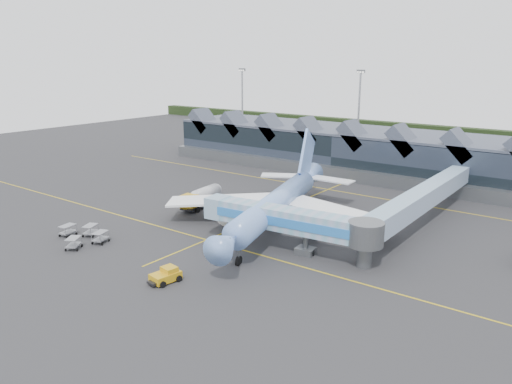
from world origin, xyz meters
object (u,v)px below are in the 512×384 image
Objects in this scene: main_airliner at (279,202)px; fuel_truck at (203,196)px; pushback_tug at (166,275)px; jet_bridge at (299,223)px.

main_airliner is 17.00m from fuel_truck.
fuel_truck is at bearing 160.75° from main_airliner.
main_airliner is 4.13× the size of fuel_truck.
pushback_tug is at bearing -62.38° from fuel_truck.
jet_bridge is at bearing 74.59° from pushback_tug.
main_airliner reaches higher than fuel_truck.
main_airliner is at bearing 100.09° from pushback_tug.
jet_bridge is 18.85m from pushback_tug.
fuel_truck is 30.73m from pushback_tug.
fuel_truck is 2.50× the size of pushback_tug.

